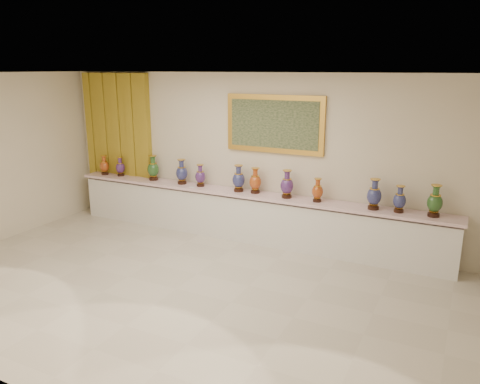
% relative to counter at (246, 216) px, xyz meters
% --- Properties ---
extents(ground, '(8.00, 8.00, 0.00)m').
position_rel_counter_xyz_m(ground, '(0.00, -2.27, -0.44)').
color(ground, beige).
rests_on(ground, ground).
extents(room, '(8.00, 8.00, 8.00)m').
position_rel_counter_xyz_m(room, '(-2.47, 0.17, 1.16)').
color(room, beige).
rests_on(room, ground).
extents(counter, '(7.28, 0.48, 0.90)m').
position_rel_counter_xyz_m(counter, '(0.00, 0.00, 0.00)').
color(counter, white).
rests_on(counter, ground).
extents(vase_0, '(0.25, 0.25, 0.41)m').
position_rel_counter_xyz_m(vase_0, '(-3.28, -0.04, 0.65)').
color(vase_0, black).
rests_on(vase_0, counter).
extents(vase_1, '(0.23, 0.23, 0.39)m').
position_rel_counter_xyz_m(vase_1, '(-2.90, 0.01, 0.64)').
color(vase_1, black).
rests_on(vase_1, counter).
extents(vase_2, '(0.25, 0.25, 0.50)m').
position_rel_counter_xyz_m(vase_2, '(-2.06, 0.02, 0.69)').
color(vase_2, black).
rests_on(vase_2, counter).
extents(vase_3, '(0.29, 0.29, 0.48)m').
position_rel_counter_xyz_m(vase_3, '(-1.37, 0.00, 0.68)').
color(vase_3, black).
rests_on(vase_3, counter).
extents(vase_4, '(0.24, 0.24, 0.42)m').
position_rel_counter_xyz_m(vase_4, '(-0.96, 0.01, 0.65)').
color(vase_4, black).
rests_on(vase_4, counter).
extents(vase_5, '(0.29, 0.29, 0.49)m').
position_rel_counter_xyz_m(vase_5, '(-0.14, -0.01, 0.68)').
color(vase_5, black).
rests_on(vase_5, counter).
extents(vase_6, '(0.25, 0.25, 0.46)m').
position_rel_counter_xyz_m(vase_6, '(0.18, 0.02, 0.67)').
color(vase_6, black).
rests_on(vase_6, counter).
extents(vase_7, '(0.27, 0.27, 0.49)m').
position_rel_counter_xyz_m(vase_7, '(0.80, -0.03, 0.68)').
color(vase_7, black).
rests_on(vase_7, counter).
extents(vase_8, '(0.22, 0.22, 0.40)m').
position_rel_counter_xyz_m(vase_8, '(1.34, -0.02, 0.64)').
color(vase_8, black).
rests_on(vase_8, counter).
extents(vase_9, '(0.24, 0.24, 0.49)m').
position_rel_counter_xyz_m(vase_9, '(2.27, -0.04, 0.69)').
color(vase_9, black).
rests_on(vase_9, counter).
extents(vase_10, '(0.24, 0.24, 0.42)m').
position_rel_counter_xyz_m(vase_10, '(2.66, -0.02, 0.65)').
color(vase_10, black).
rests_on(vase_10, counter).
extents(vase_11, '(0.27, 0.27, 0.49)m').
position_rel_counter_xyz_m(vase_11, '(3.16, -0.02, 0.68)').
color(vase_11, black).
rests_on(vase_11, counter).
extents(label_card, '(0.10, 0.06, 0.00)m').
position_rel_counter_xyz_m(label_card, '(-1.06, -0.14, 0.47)').
color(label_card, white).
rests_on(label_card, counter).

